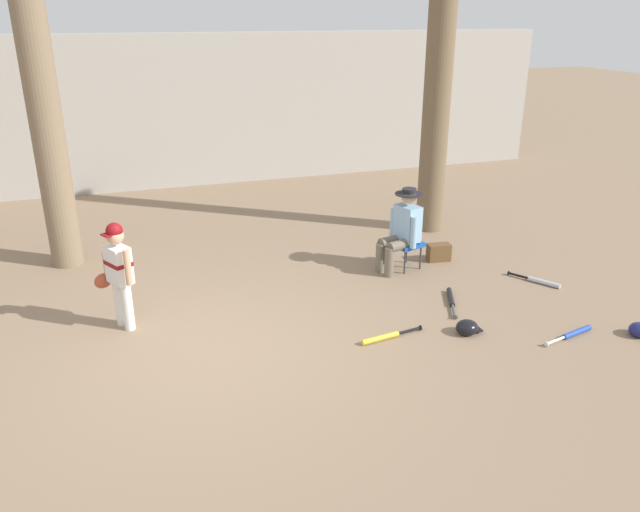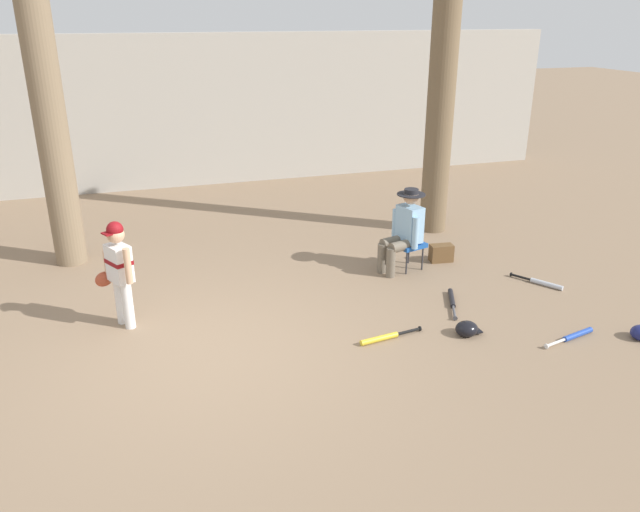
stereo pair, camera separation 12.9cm
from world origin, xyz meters
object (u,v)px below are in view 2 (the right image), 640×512
at_px(seated_spectator, 404,228).
at_px(handbag_beside_stool, 441,253).
at_px(tree_behind_spectator, 441,99).
at_px(bat_yellow_trainer, 384,337).
at_px(tree_near_player, 41,61).
at_px(folding_stool, 408,245).
at_px(young_ballplayer, 118,268).
at_px(bat_aluminum_silver, 542,283).
at_px(batting_helmet_black, 467,329).
at_px(bat_blue_youth, 574,336).
at_px(bat_black_composite, 452,300).

bearing_deg(seated_spectator, handbag_beside_stool, 10.79).
bearing_deg(tree_behind_spectator, bat_yellow_trainer, -124.76).
relative_size(tree_near_player, bat_yellow_trainer, 7.96).
distance_m(tree_near_player, folding_stool, 5.61).
relative_size(young_ballplayer, handbag_beside_stool, 3.84).
bearing_deg(bat_yellow_trainer, tree_behind_spectator, 55.24).
height_order(folding_stool, bat_aluminum_silver, folding_stool).
relative_size(seated_spectator, batting_helmet_black, 3.81).
bearing_deg(handbag_beside_stool, bat_yellow_trainer, -131.84).
xyz_separation_m(seated_spectator, batting_helmet_black, (-0.10, -2.01, -0.56)).
height_order(folding_stool, seated_spectator, seated_spectator).
xyz_separation_m(tree_behind_spectator, handbag_beside_stool, (-0.56, -1.37, -2.07)).
distance_m(seated_spectator, handbag_beside_stool, 0.87).
relative_size(tree_near_player, young_ballplayer, 4.90).
xyz_separation_m(tree_near_player, seated_spectator, (4.59, -1.79, -2.25)).
bearing_deg(seated_spectator, bat_blue_youth, -67.00).
xyz_separation_m(folding_stool, seated_spectator, (-0.09, -0.03, 0.28)).
height_order(tree_behind_spectator, handbag_beside_stool, tree_behind_spectator).
distance_m(handbag_beside_stool, bat_black_composite, 1.44).
relative_size(handbag_beside_stool, bat_yellow_trainer, 0.42).
height_order(bat_blue_youth, bat_aluminum_silver, same).
xyz_separation_m(tree_behind_spectator, folding_stool, (-1.16, -1.48, -1.84)).
bearing_deg(folding_stool, young_ballplayer, -171.72).
xyz_separation_m(bat_aluminum_silver, batting_helmet_black, (-1.71, -0.93, 0.04)).
bearing_deg(handbag_beside_stool, seated_spectator, -169.21).
distance_m(seated_spectator, batting_helmet_black, 2.09).
bearing_deg(batting_helmet_black, young_ballplayer, 158.89).
height_order(young_ballplayer, batting_helmet_black, young_ballplayer).
xyz_separation_m(seated_spectator, handbag_beside_stool, (0.70, 0.13, -0.51)).
distance_m(young_ballplayer, folding_stool, 4.03).
bearing_deg(bat_blue_youth, bat_yellow_trainer, 163.54).
bearing_deg(bat_blue_youth, batting_helmet_black, 158.71).
distance_m(bat_black_composite, bat_aluminum_silver, 1.46).
bearing_deg(bat_black_composite, tree_behind_spectator, 67.92).
relative_size(tree_behind_spectator, batting_helmet_black, 16.18).
bearing_deg(folding_stool, bat_black_composite, -87.06).
xyz_separation_m(bat_blue_youth, bat_black_composite, (-0.88, 1.26, -0.00)).
xyz_separation_m(handbag_beside_stool, bat_blue_youth, (0.34, -2.59, -0.10)).
relative_size(young_ballplayer, seated_spectator, 1.09).
relative_size(tree_behind_spectator, bat_aluminum_silver, 7.68).
bearing_deg(tree_near_player, bat_black_composite, -32.17).
relative_size(folding_stool, batting_helmet_black, 1.56).
bearing_deg(tree_near_player, folding_stool, -20.64).
distance_m(bat_blue_youth, batting_helmet_black, 1.23).
bearing_deg(bat_blue_youth, handbag_beside_stool, 97.57).
bearing_deg(seated_spectator, tree_behind_spectator, 50.19).
bearing_deg(bat_yellow_trainer, bat_black_composite, 27.54).
bearing_deg(bat_aluminum_silver, batting_helmet_black, -151.41).
bearing_deg(bat_black_composite, tree_near_player, 147.83).
relative_size(handbag_beside_stool, batting_helmet_black, 1.08).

